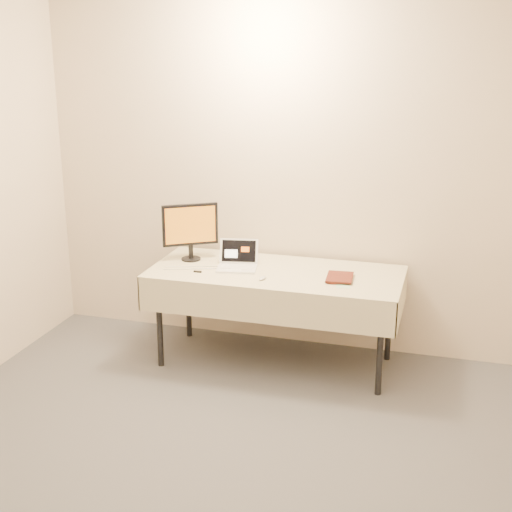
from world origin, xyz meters
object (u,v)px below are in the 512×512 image
(table, at_px, (276,279))
(laptop, at_px, (238,261))
(book, at_px, (327,262))
(monitor, at_px, (190,227))

(table, relative_size, laptop, 5.56)
(table, relative_size, book, 7.45)
(laptop, height_order, monitor, monitor)
(monitor, bearing_deg, laptop, -43.58)
(laptop, distance_m, book, 0.70)
(table, xyz_separation_m, monitor, (-0.71, 0.09, 0.32))
(table, height_order, monitor, monitor)
(laptop, height_order, book, book)
(table, distance_m, book, 0.44)
(table, distance_m, monitor, 0.78)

